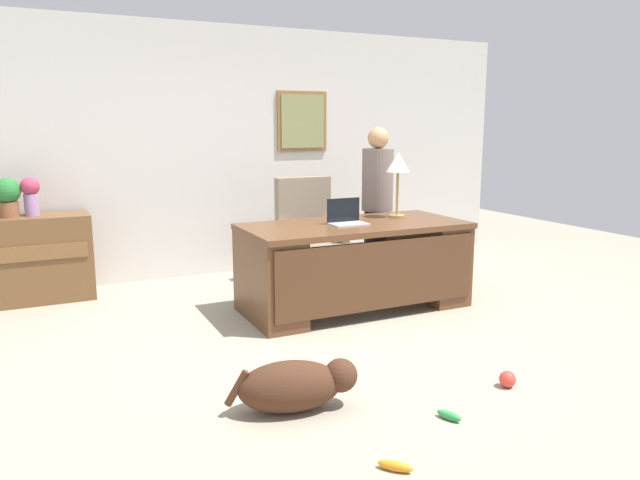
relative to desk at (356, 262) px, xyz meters
name	(u,v)px	position (x,y,z in m)	size (l,w,h in m)	color
ground_plane	(339,342)	(-0.53, -0.71, -0.43)	(12.00, 12.00, 0.00)	#9E937F
back_wall	(232,151)	(-0.53, 1.89, 0.92)	(7.00, 0.16, 2.70)	silver
desk	(356,262)	(0.00, 0.00, 0.00)	(2.00, 0.94, 0.78)	brown
credenza	(7,261)	(-2.83, 1.54, -0.02)	(1.47, 0.50, 0.81)	brown
armchair	(310,237)	(0.00, 0.99, 0.06)	(0.60, 0.59, 1.11)	gray
person_standing	(377,205)	(0.63, 0.68, 0.40)	(0.32, 0.32, 1.62)	#262323
dog_lying	(296,385)	(-1.28, -1.59, -0.27)	(0.77, 0.43, 0.30)	#472819
laptop	(346,218)	(-0.09, 0.01, 0.41)	(0.32, 0.22, 0.22)	#B2B5BA
desk_lamp	(398,166)	(0.53, 0.17, 0.83)	(0.22, 0.22, 0.61)	#9E8447
vase_with_flowers	(31,194)	(-2.58, 1.54, 0.59)	(0.17, 0.17, 0.36)	#AA83C1
potted_plant	(7,196)	(-2.78, 1.54, 0.58)	(0.24, 0.24, 0.36)	brown
dog_toy_ball	(507,379)	(0.06, -1.88, -0.38)	(0.11, 0.11, 0.11)	#E53F33
dog_toy_bone	(395,466)	(-1.10, -2.37, -0.40)	(0.17, 0.05, 0.05)	orange
dog_toy_plush	(449,415)	(-0.54, -2.07, -0.40)	(0.15, 0.05, 0.05)	green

